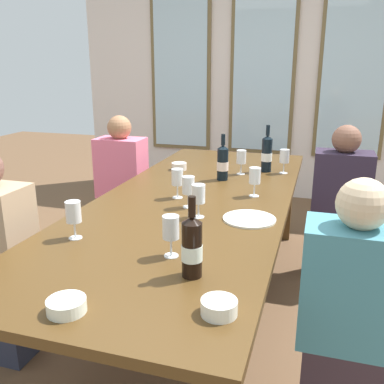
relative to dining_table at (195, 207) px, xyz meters
The scene contains 21 objects.
ground_plane 0.68m from the dining_table, ahead, with size 12.00×12.00×0.00m, color brown.
back_wall_with_windows 2.74m from the dining_table, 90.00° to the left, with size 4.29×0.10×2.90m.
dining_table is the anchor object (origin of this frame).
white_plate_0 0.47m from the dining_table, 37.16° to the right, with size 0.27×0.27×0.01m, color white.
wine_bottle_0 0.85m from the dining_table, 67.60° to the left, with size 0.08×0.08×0.34m.
wine_bottle_1 0.98m from the dining_table, 73.98° to the right, with size 0.08×0.08×0.31m.
wine_bottle_2 0.48m from the dining_table, 81.85° to the left, with size 0.08×0.08×0.31m.
tasting_bowl_0 0.70m from the dining_table, 116.37° to the left, with size 0.11×0.11×0.05m, color white.
tasting_bowl_1 1.28m from the dining_table, 91.80° to the right, with size 0.12×0.12×0.04m, color white.
tasting_bowl_2 1.22m from the dining_table, 69.80° to the right, with size 0.12×0.12×0.05m, color white.
wine_glass_0 0.38m from the dining_table, 70.32° to the right, with size 0.07×0.07×0.17m.
wine_glass_1 0.67m from the dining_table, 76.11° to the left, with size 0.07×0.07×0.17m.
wine_glass_2 0.21m from the dining_table, 158.37° to the right, with size 0.07×0.07×0.17m.
wine_glass_3 0.39m from the dining_table, 20.95° to the left, with size 0.07×0.07×0.17m.
wine_glass_4 0.84m from the dining_table, 114.34° to the right, with size 0.07×0.07×0.17m.
wine_glass_5 0.88m from the dining_table, 59.14° to the left, with size 0.07×0.07×0.17m.
wine_glass_6 0.83m from the dining_table, 80.21° to the right, with size 0.07×0.07×0.17m.
wine_glass_7 0.26m from the dining_table, 84.48° to the right, with size 0.07×0.07×0.17m.
seated_person_1 1.13m from the dining_table, 41.37° to the right, with size 0.38×0.24×1.11m.
seated_person_2 1.13m from the dining_table, 138.64° to the left, with size 0.38×0.24×1.11m.
seated_person_3 1.10m from the dining_table, 39.18° to the left, with size 0.38×0.24×1.11m.
Camera 1 is at (0.68, -2.28, 1.49)m, focal length 39.72 mm.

